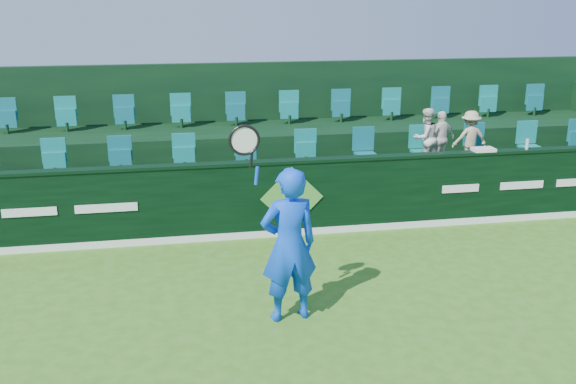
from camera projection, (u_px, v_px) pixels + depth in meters
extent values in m
plane|color=#346E1A|center=(352.00, 352.00, 7.59)|extent=(60.00, 60.00, 0.00)
cube|color=black|center=(291.00, 199.00, 11.16)|extent=(16.00, 0.20, 1.30)
cube|color=black|center=(291.00, 161.00, 10.96)|extent=(16.00, 0.24, 0.05)
cube|color=white|center=(292.00, 233.00, 11.23)|extent=(16.00, 0.02, 0.12)
cube|color=#4A9937|center=(292.00, 198.00, 11.03)|extent=(1.10, 0.02, 1.10)
cube|color=white|center=(29.00, 212.00, 10.30)|extent=(0.85, 0.01, 0.14)
cube|color=white|center=(106.00, 208.00, 10.51)|extent=(1.00, 0.01, 0.14)
cube|color=white|center=(461.00, 189.00, 11.56)|extent=(0.70, 0.01, 0.14)
cube|color=white|center=(522.00, 185.00, 11.77)|extent=(0.85, 0.01, 0.14)
cube|color=black|center=(280.00, 194.00, 12.26)|extent=(16.00, 2.00, 0.80)
cube|color=black|center=(266.00, 157.00, 13.98)|extent=(16.00, 1.80, 1.30)
cube|color=black|center=(259.00, 120.00, 14.73)|extent=(16.00, 0.20, 2.60)
cube|color=#147F7C|center=(277.00, 153.00, 12.43)|extent=(13.50, 0.50, 0.60)
cube|color=#147F7C|center=(263.00, 112.00, 13.98)|extent=(13.50, 0.50, 0.60)
imported|color=blue|center=(289.00, 245.00, 8.10)|extent=(0.80, 0.59, 2.03)
cylinder|color=#143FBF|center=(257.00, 176.00, 7.66)|extent=(0.07, 0.04, 0.22)
cylinder|color=black|center=(251.00, 160.00, 7.59)|extent=(0.05, 0.03, 0.20)
torus|color=black|center=(244.00, 140.00, 7.50)|extent=(0.41, 0.04, 0.41)
cylinder|color=silver|center=(244.00, 140.00, 7.50)|extent=(0.34, 0.01, 0.34)
imported|color=silver|center=(425.00, 138.00, 12.48)|extent=(0.67, 0.59, 1.16)
imported|color=white|center=(441.00, 139.00, 12.55)|extent=(0.70, 0.49, 1.10)
imported|color=tan|center=(470.00, 138.00, 12.65)|extent=(0.71, 0.42, 1.08)
cube|color=silver|center=(483.00, 149.00, 11.54)|extent=(0.39, 0.25, 0.06)
cylinder|color=silver|center=(527.00, 144.00, 11.67)|extent=(0.06, 0.06, 0.19)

